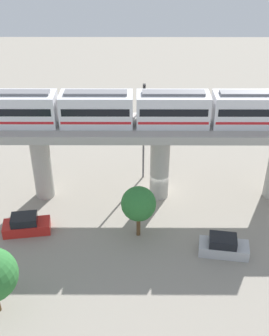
{
  "coord_description": "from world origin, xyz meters",
  "views": [
    {
      "loc": [
        -35.68,
        2.37,
        25.73
      ],
      "look_at": [
        -2.5,
        2.48,
        4.86
      ],
      "focal_mm": 45.57,
      "sensor_mm": 36.0,
      "label": 1
    }
  ],
  "objects_px": {
    "signal_post": "(144,129)",
    "train": "(135,109)",
    "parked_car_silver": "(223,246)",
    "tree_near_viaduct": "(139,204)",
    "parked_car_red": "(26,225)"
  },
  "relations": [
    {
      "from": "train",
      "to": "tree_near_viaduct",
      "type": "xyz_separation_m",
      "value": [
        -6.15,
        -0.36,
        -6.15
      ]
    },
    {
      "from": "parked_car_red",
      "to": "signal_post",
      "type": "xyz_separation_m",
      "value": [
        9.13,
        -10.77,
        5.13
      ]
    },
    {
      "from": "parked_car_silver",
      "to": "signal_post",
      "type": "distance_m",
      "value": 14.57
    },
    {
      "from": "train",
      "to": "parked_car_silver",
      "type": "xyz_separation_m",
      "value": [
        -8.49,
        -7.6,
        -8.88
      ]
    },
    {
      "from": "train",
      "to": "signal_post",
      "type": "bearing_deg",
      "value": -15.2
    },
    {
      "from": "parked_car_red",
      "to": "parked_car_silver",
      "type": "xyz_separation_m",
      "value": [
        -2.77,
        -17.45,
        0.0
      ]
    },
    {
      "from": "train",
      "to": "signal_post",
      "type": "relative_size",
      "value": 2.57
    },
    {
      "from": "train",
      "to": "tree_near_viaduct",
      "type": "height_order",
      "value": "train"
    },
    {
      "from": "train",
      "to": "parked_car_silver",
      "type": "bearing_deg",
      "value": -138.16
    },
    {
      "from": "train",
      "to": "tree_near_viaduct",
      "type": "bearing_deg",
      "value": -176.62
    },
    {
      "from": "parked_car_silver",
      "to": "tree_near_viaduct",
      "type": "relative_size",
      "value": 0.88
    },
    {
      "from": "parked_car_red",
      "to": "parked_car_silver",
      "type": "height_order",
      "value": "same"
    },
    {
      "from": "signal_post",
      "to": "train",
      "type": "bearing_deg",
      "value": 164.8
    },
    {
      "from": "parked_car_red",
      "to": "train",
      "type": "bearing_deg",
      "value": -68.01
    },
    {
      "from": "tree_near_viaduct",
      "to": "signal_post",
      "type": "distance_m",
      "value": 9.86
    }
  ]
}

